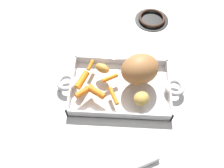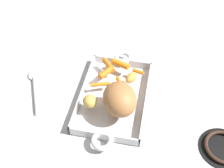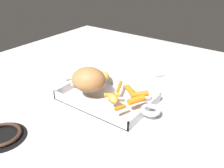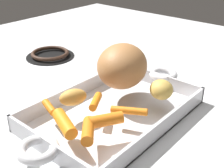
# 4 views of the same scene
# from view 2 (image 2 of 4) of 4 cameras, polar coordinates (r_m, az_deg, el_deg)

# --- Properties ---
(ground_plane) EXTENTS (1.71, 1.71, 0.00)m
(ground_plane) POSITION_cam_2_polar(r_m,az_deg,el_deg) (1.03, 0.41, -3.07)
(ground_plane) COLOR silver
(roasting_dish) EXTENTS (0.47, 0.24, 0.04)m
(roasting_dish) POSITION_cam_2_polar(r_m,az_deg,el_deg) (1.02, 0.41, -2.64)
(roasting_dish) COLOR silver
(roasting_dish) RESTS_ON ground_plane
(pork_roast) EXTENTS (0.17, 0.16, 0.10)m
(pork_roast) POSITION_cam_2_polar(r_m,az_deg,el_deg) (0.92, 1.59, -3.12)
(pork_roast) COLOR #AC7241
(pork_roast) RESTS_ON roasting_dish
(baby_carrot_southeast) EXTENTS (0.06, 0.05, 0.02)m
(baby_carrot_southeast) POSITION_cam_2_polar(r_m,az_deg,el_deg) (1.05, -1.33, 2.34)
(baby_carrot_southeast) COLOR orange
(baby_carrot_southeast) RESTS_ON roasting_dish
(baby_carrot_northwest) EXTENTS (0.03, 0.05, 0.02)m
(baby_carrot_northwest) POSITION_cam_2_polar(r_m,az_deg,el_deg) (1.06, 5.40, 2.57)
(baby_carrot_northwest) COLOR orange
(baby_carrot_northwest) RESTS_ON roasting_dish
(baby_carrot_northeast) EXTENTS (0.05, 0.07, 0.03)m
(baby_carrot_northeast) POSITION_cam_2_polar(r_m,az_deg,el_deg) (1.08, 1.75, 4.13)
(baby_carrot_northeast) COLOR orange
(baby_carrot_northeast) RESTS_ON roasting_dish
(baby_carrot_center_left) EXTENTS (0.07, 0.06, 0.03)m
(baby_carrot_center_left) POSITION_cam_2_polar(r_m,az_deg,el_deg) (1.08, -0.70, 3.93)
(baby_carrot_center_left) COLOR orange
(baby_carrot_center_left) RESTS_ON roasting_dish
(baby_carrot_southwest) EXTENTS (0.04, 0.07, 0.02)m
(baby_carrot_southwest) POSITION_cam_2_polar(r_m,az_deg,el_deg) (1.02, -2.46, -0.06)
(baby_carrot_southwest) COLOR orange
(baby_carrot_southwest) RESTS_ON roasting_dish
(baby_carrot_long) EXTENTS (0.06, 0.05, 0.02)m
(baby_carrot_long) POSITION_cam_2_polar(r_m,az_deg,el_deg) (1.02, 1.77, 0.04)
(baby_carrot_long) COLOR orange
(baby_carrot_long) RESTS_ON roasting_dish
(potato_golden_small) EXTENTS (0.07, 0.07, 0.04)m
(potato_golden_small) POSITION_cam_2_polar(r_m,az_deg,el_deg) (0.95, -4.52, -3.55)
(potato_golden_small) COLOR gold
(potato_golden_small) RESTS_ON roasting_dish
(potato_near_roast) EXTENTS (0.07, 0.05, 0.03)m
(potato_near_roast) POSITION_cam_2_polar(r_m,az_deg,el_deg) (1.03, 3.97, 1.32)
(potato_near_roast) COLOR gold
(potato_near_roast) RESTS_ON roasting_dish
(stove_burner_rear) EXTENTS (0.15, 0.15, 0.02)m
(stove_burner_rear) POSITION_cam_2_polar(r_m,az_deg,el_deg) (0.98, 21.89, -12.04)
(stove_burner_rear) COLOR black
(stove_burner_rear) RESTS_ON ground_plane
(serving_spoon) EXTENTS (0.22, 0.13, 0.02)m
(serving_spoon) POSITION_cam_2_polar(r_m,az_deg,el_deg) (1.10, -15.42, -0.59)
(serving_spoon) COLOR white
(serving_spoon) RESTS_ON ground_plane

